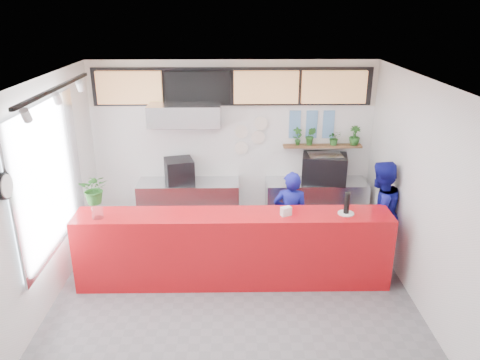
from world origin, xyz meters
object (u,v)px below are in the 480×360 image
(service_counter, at_px, (233,248))
(panini_oven, at_px, (179,171))
(staff_center, at_px, (290,217))
(pepper_mill, at_px, (347,203))
(espresso_machine, at_px, (324,168))
(staff_right, at_px, (378,213))

(service_counter, bearing_deg, panini_oven, 117.85)
(staff_center, bearing_deg, panini_oven, -21.03)
(panini_oven, distance_m, pepper_mill, 3.13)
(service_counter, xyz_separation_m, staff_center, (0.90, 0.65, 0.20))
(espresso_machine, bearing_deg, service_counter, -121.52)
(staff_right, bearing_deg, staff_center, -32.62)
(service_counter, relative_size, panini_oven, 9.52)
(pepper_mill, bearing_deg, espresso_machine, 89.13)
(staff_center, distance_m, staff_right, 1.36)
(staff_right, distance_m, pepper_mill, 0.98)
(staff_center, bearing_deg, staff_right, -172.81)
(staff_right, bearing_deg, pepper_mill, 12.52)
(panini_oven, bearing_deg, pepper_mill, -51.00)
(staff_center, relative_size, staff_right, 0.89)
(staff_right, bearing_deg, service_counter, -14.95)
(service_counter, relative_size, staff_right, 2.67)
(panini_oven, xyz_separation_m, staff_center, (1.85, -1.15, -0.36))
(panini_oven, bearing_deg, espresso_machine, -15.38)
(panini_oven, xyz_separation_m, espresso_machine, (2.57, 0.00, 0.03))
(staff_center, xyz_separation_m, pepper_mill, (0.69, -0.67, 0.52))
(panini_oven, relative_size, staff_center, 0.32)
(espresso_machine, relative_size, pepper_mill, 2.47)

